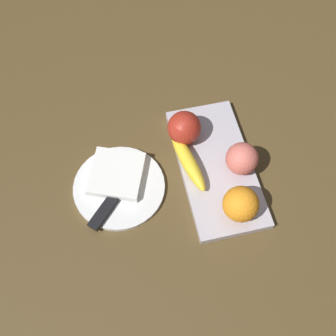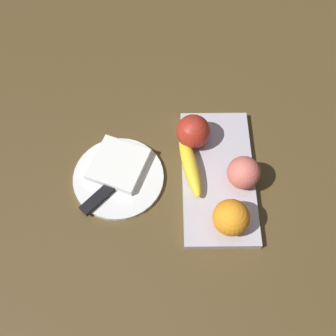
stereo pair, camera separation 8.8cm
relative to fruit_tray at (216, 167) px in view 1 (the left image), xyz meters
The scene contains 9 objects.
ground_plane 0.04m from the fruit_tray, 37.76° to the right, with size 2.40×2.40×0.00m, color #513E20.
fruit_tray is the anchor object (origin of this frame).
apple 0.11m from the fruit_tray, 31.61° to the left, with size 0.08×0.08×0.08m, color #AA2A1D.
banana 0.07m from the fruit_tray, 75.35° to the left, with size 0.16×0.03×0.03m, color yellow.
orange_near_apple 0.13m from the fruit_tray, behind, with size 0.07×0.07×0.07m, color orange.
peach 0.07m from the fruit_tray, 107.64° to the right, with size 0.07×0.07×0.07m, color #DD6A5D.
dinner_plate 0.22m from the fruit_tray, 90.00° to the left, with size 0.20×0.20×0.01m, color white.
folded_napkin 0.22m from the fruit_tray, 83.49° to the left, with size 0.11×0.11×0.02m, color white.
knife 0.25m from the fruit_tray, 99.55° to the left, with size 0.15×0.14×0.01m.
Camera 1 is at (-0.44, 0.23, 0.82)m, focal length 44.11 mm.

